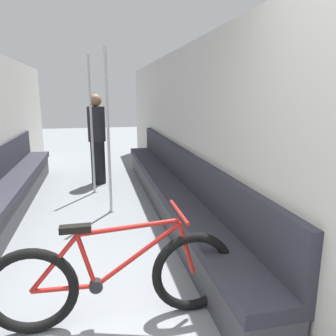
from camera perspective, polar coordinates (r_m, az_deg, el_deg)
The scene contains 7 objects.
wall_right at distance 4.36m, azimuth 3.30°, elevation 6.38°, with size 0.10×9.77×2.15m, color beige.
bench_seat_row_left at distance 4.45m, azimuth -27.23°, elevation -5.27°, with size 0.42×5.48×0.86m.
bench_seat_row_right at distance 4.40m, azimuth 0.48°, elevation -3.99°, with size 0.42×5.48×0.86m.
bicycle at distance 2.40m, azimuth -9.06°, elevation -18.52°, with size 1.71×0.46×0.79m.
grab_pole_near at distance 4.30m, azimuth -10.36°, elevation 5.60°, with size 0.08×0.08×2.13m.
grab_pole_far at distance 5.26m, azimuth -13.17°, elevation 6.75°, with size 0.08×0.08×2.13m.
passenger_standing at distance 5.84m, azimuth -12.25°, elevation 5.03°, with size 0.30×0.30×1.56m.
Camera 1 is at (0.10, -0.88, 1.56)m, focal length 35.00 mm.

